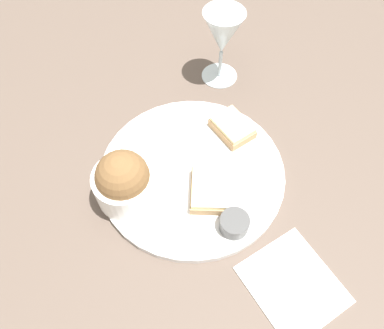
{
  "coord_description": "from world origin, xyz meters",
  "views": [
    {
      "loc": [
        -0.36,
        0.02,
        0.6
      ],
      "look_at": [
        0.0,
        0.0,
        0.03
      ],
      "focal_mm": 35.0,
      "sensor_mm": 36.0,
      "label": 1
    }
  ],
  "objects_px": {
    "cheese_toast_near": "(210,190)",
    "napkin": "(293,284)",
    "wine_glass": "(223,35)",
    "sauce_ramekin": "(234,223)",
    "salad_bowl": "(124,181)",
    "cheese_toast_far": "(232,127)"
  },
  "relations": [
    {
      "from": "cheese_toast_near",
      "to": "cheese_toast_far",
      "type": "relative_size",
      "value": 0.93
    },
    {
      "from": "wine_glass",
      "to": "cheese_toast_far",
      "type": "bearing_deg",
      "value": -177.04
    },
    {
      "from": "sauce_ramekin",
      "to": "napkin",
      "type": "xyz_separation_m",
      "value": [
        -0.1,
        -0.08,
        -0.03
      ]
    },
    {
      "from": "sauce_ramekin",
      "to": "cheese_toast_near",
      "type": "xyz_separation_m",
      "value": [
        0.07,
        0.04,
        -0.0
      ]
    },
    {
      "from": "salad_bowl",
      "to": "napkin",
      "type": "xyz_separation_m",
      "value": [
        -0.17,
        -0.27,
        -0.06
      ]
    },
    {
      "from": "sauce_ramekin",
      "to": "wine_glass",
      "type": "bearing_deg",
      "value": -1.64
    },
    {
      "from": "salad_bowl",
      "to": "cheese_toast_near",
      "type": "bearing_deg",
      "value": -92.01
    },
    {
      "from": "wine_glass",
      "to": "napkin",
      "type": "distance_m",
      "value": 0.49
    },
    {
      "from": "napkin",
      "to": "sauce_ramekin",
      "type": "bearing_deg",
      "value": 41.11
    },
    {
      "from": "cheese_toast_near",
      "to": "salad_bowl",
      "type": "bearing_deg",
      "value": 87.99
    },
    {
      "from": "salad_bowl",
      "to": "napkin",
      "type": "height_order",
      "value": "salad_bowl"
    },
    {
      "from": "salad_bowl",
      "to": "wine_glass",
      "type": "distance_m",
      "value": 0.36
    },
    {
      "from": "wine_glass",
      "to": "salad_bowl",
      "type": "bearing_deg",
      "value": 147.5
    },
    {
      "from": "wine_glass",
      "to": "napkin",
      "type": "xyz_separation_m",
      "value": [
        -0.47,
        -0.07,
        -0.11
      ]
    },
    {
      "from": "wine_glass",
      "to": "napkin",
      "type": "bearing_deg",
      "value": -171.03
    },
    {
      "from": "cheese_toast_near",
      "to": "wine_glass",
      "type": "relative_size",
      "value": 0.57
    },
    {
      "from": "wine_glass",
      "to": "napkin",
      "type": "relative_size",
      "value": 0.86
    },
    {
      "from": "cheese_toast_near",
      "to": "napkin",
      "type": "bearing_deg",
      "value": -143.6
    },
    {
      "from": "wine_glass",
      "to": "sauce_ramekin",
      "type": "bearing_deg",
      "value": 178.36
    },
    {
      "from": "salad_bowl",
      "to": "cheese_toast_far",
      "type": "xyz_separation_m",
      "value": [
        0.13,
        -0.2,
        -0.03
      ]
    },
    {
      "from": "cheese_toast_near",
      "to": "napkin",
      "type": "xyz_separation_m",
      "value": [
        -0.16,
        -0.12,
        -0.02
      ]
    },
    {
      "from": "salad_bowl",
      "to": "cheese_toast_far",
      "type": "relative_size",
      "value": 1.08
    }
  ]
}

